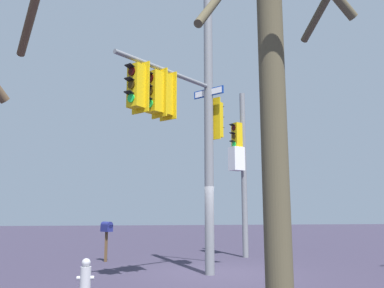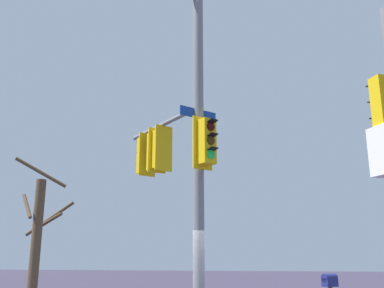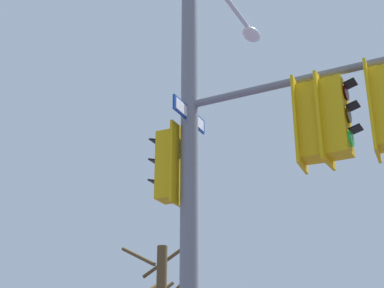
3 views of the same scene
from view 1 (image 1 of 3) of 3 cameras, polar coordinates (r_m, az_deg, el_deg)
ground_plane at (r=11.96m, az=3.33°, el=-18.31°), size 80.00×80.00×0.00m
main_signal_pole_assembly at (r=11.30m, az=0.41°, el=6.18°), size 5.03×3.10×9.05m
secondary_pole_assembly at (r=15.94m, az=7.03°, el=-2.55°), size 0.79×0.62×6.64m
fire_hydrant at (r=9.57m, az=-15.25°, el=-18.06°), size 0.38×0.24×0.73m
mailbox at (r=14.82m, az=-12.33°, el=-12.14°), size 0.46×0.49×1.41m
bare_tree_across_street at (r=4.24m, az=11.90°, el=4.43°), size 1.84×1.78×5.58m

